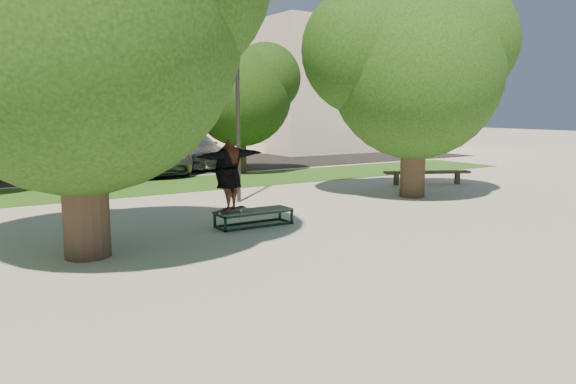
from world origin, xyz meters
TOP-DOWN VIEW (x-y plane):
  - ground at (0.00, 0.00)m, footprint 120.00×120.00m
  - grass_strip at (1.00, 9.50)m, footprint 30.00×4.00m
  - asphalt_strip at (0.00, 16.00)m, footprint 40.00×8.00m
  - tree_left at (-4.29, 1.09)m, footprint 6.96×5.95m
  - tree_right at (5.92, 3.08)m, footprint 6.24×5.33m
  - bg_tree_mid at (-1.08, 12.08)m, footprint 5.76×4.92m
  - bg_tree_right at (4.43, 11.57)m, footprint 5.04×4.31m
  - lamppost at (1.00, 5.00)m, footprint 0.25×0.15m
  - office_building at (-2.00, 31.98)m, footprint 30.00×14.12m
  - side_building at (18.00, 22.00)m, footprint 15.00×10.00m
  - grind_box at (-0.27, 1.78)m, footprint 1.80×0.60m
  - skater_rig at (-0.92, 1.78)m, footprint 2.02×1.00m
  - bench at (8.50, 4.78)m, footprint 3.02×1.70m
  - car_dark at (-3.51, 16.17)m, footprint 1.92×4.10m
  - car_grey at (0.99, 13.50)m, footprint 3.04×5.97m
  - car_silver_b at (3.73, 15.16)m, footprint 2.29×5.56m

SIDE VIEW (x-z plane):
  - ground at x=0.00m, z-range 0.00..0.00m
  - asphalt_strip at x=0.00m, z-range 0.00..0.01m
  - grass_strip at x=1.00m, z-range 0.00..0.02m
  - grind_box at x=-0.27m, z-range 0.00..0.38m
  - bench at x=8.50m, z-range 0.16..0.64m
  - car_dark at x=-3.51m, z-range 0.00..1.30m
  - car_silver_b at x=3.73m, z-range 0.00..1.61m
  - car_grey at x=0.99m, z-range 0.00..1.62m
  - skater_rig at x=-0.92m, z-range 0.41..2.08m
  - lamppost at x=1.00m, z-range 0.10..6.21m
  - bg_tree_right at x=4.43m, z-range 0.77..6.21m
  - side_building at x=18.00m, z-range 0.00..8.00m
  - bg_tree_mid at x=-1.08m, z-range 0.90..7.14m
  - tree_right at x=5.92m, z-range 0.84..7.35m
  - tree_left at x=-4.29m, z-range 0.86..7.98m
  - office_building at x=-2.00m, z-range 0.00..16.00m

